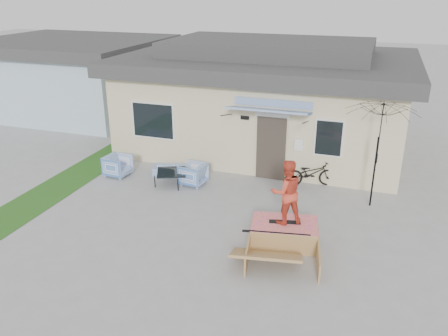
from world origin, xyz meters
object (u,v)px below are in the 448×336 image
(patio_umbrella, at_px, (377,149))
(skateboard, at_px, (285,222))
(armchair_right, at_px, (193,173))
(coffee_table, at_px, (172,178))
(bicycle, at_px, (311,170))
(skate_ramp, at_px, (284,233))
(skater, at_px, (287,191))
(armchair_left, at_px, (118,165))
(loveseat, at_px, (176,166))

(patio_umbrella, height_order, skateboard, patio_umbrella)
(armchair_right, height_order, coffee_table, armchair_right)
(armchair_right, xyz_separation_m, bicycle, (3.58, 1.12, 0.13))
(skate_ramp, xyz_separation_m, skater, (-0.01, 0.05, 1.13))
(skateboard, xyz_separation_m, skater, (0.00, 0.00, 0.84))
(armchair_right, distance_m, patio_umbrella, 5.63)
(patio_umbrella, bearing_deg, skater, -125.00)
(skate_ramp, bearing_deg, coffee_table, 140.20)
(coffee_table, relative_size, skateboard, 1.15)
(armchair_right, xyz_separation_m, patio_umbrella, (5.46, 0.26, 1.36))
(skateboard, bearing_deg, bicycle, 75.34)
(skateboard, height_order, skater, skater)
(coffee_table, xyz_separation_m, patio_umbrella, (6.11, 0.48, 1.53))
(skate_ramp, relative_size, skateboard, 2.78)
(coffee_table, height_order, bicycle, bicycle)
(coffee_table, bearing_deg, skater, -29.20)
(skater, bearing_deg, bicycle, -122.49)
(armchair_left, height_order, bicycle, bicycle)
(armchair_right, xyz_separation_m, skateboard, (3.50, -2.54, 0.17))
(loveseat, bearing_deg, skate_ramp, 124.41)
(loveseat, height_order, skateboard, loveseat)
(coffee_table, distance_m, skateboard, 4.77)
(loveseat, xyz_separation_m, skater, (4.39, -3.15, 1.10))
(coffee_table, height_order, skater, skater)
(loveseat, distance_m, coffee_table, 0.87)
(skate_ramp, bearing_deg, skateboard, 90.00)
(armchair_left, relative_size, skate_ramp, 0.37)
(armchair_left, distance_m, skate_ramp, 6.64)
(bicycle, xyz_separation_m, skate_ramp, (-0.08, -3.71, -0.25))
(patio_umbrella, distance_m, skater, 3.44)
(coffee_table, relative_size, patio_umbrella, 0.35)
(armchair_right, xyz_separation_m, skater, (3.50, -2.54, 1.01))
(armchair_left, bearing_deg, patio_umbrella, -82.32)
(loveseat, height_order, skate_ramp, loveseat)
(coffee_table, relative_size, bicycle, 0.55)
(armchair_left, distance_m, skater, 6.68)
(coffee_table, distance_m, skate_ramp, 4.79)
(loveseat, distance_m, patio_umbrella, 6.53)
(bicycle, height_order, skate_ramp, bicycle)
(armchair_left, height_order, skate_ramp, armchair_left)
(patio_umbrella, distance_m, skateboard, 3.62)
(armchair_left, bearing_deg, skateboard, -106.43)
(bicycle, relative_size, skater, 1.00)
(skate_ramp, distance_m, skateboard, 0.30)
(armchair_left, relative_size, skater, 0.48)
(skate_ramp, distance_m, skater, 1.13)
(patio_umbrella, bearing_deg, skateboard, -125.00)
(skate_ramp, bearing_deg, armchair_right, 133.39)
(armchair_left, xyz_separation_m, patio_umbrella, (8.12, 0.40, 1.36))
(patio_umbrella, xyz_separation_m, skater, (-1.96, -2.80, -0.35))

